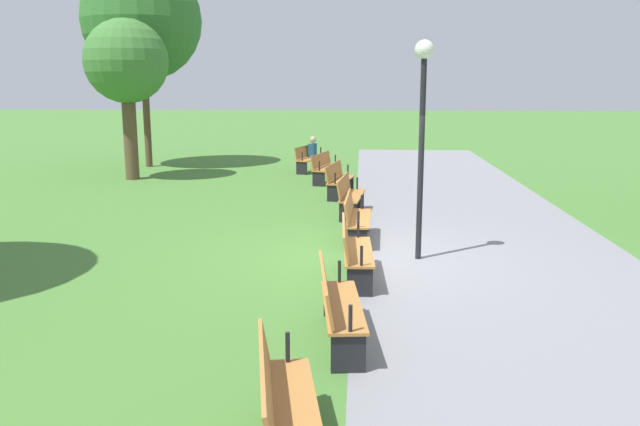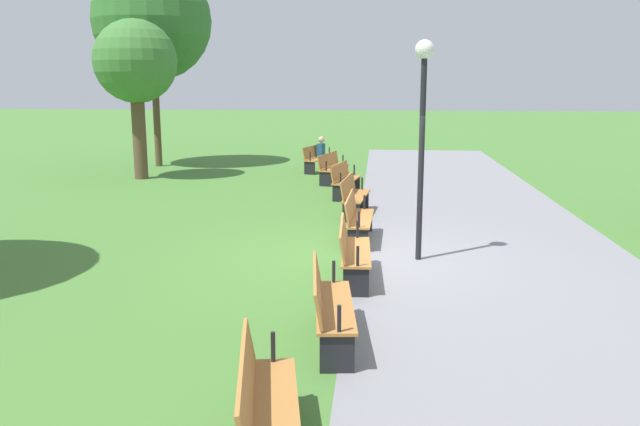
% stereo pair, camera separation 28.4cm
% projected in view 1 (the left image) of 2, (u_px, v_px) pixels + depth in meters
% --- Properties ---
extents(ground_plane, '(120.00, 120.00, 0.00)m').
position_uv_depth(ground_plane, '(360.00, 258.00, 11.46)').
color(ground_plane, '#477A33').
extents(path_paving, '(37.20, 5.00, 0.01)m').
position_uv_depth(path_paving, '(496.00, 260.00, 11.31)').
color(path_paving, gray).
rests_on(path_paving, ground).
extents(bench_0, '(1.89, 1.01, 0.89)m').
position_uv_depth(bench_0, '(309.00, 158.00, 22.41)').
color(bench_0, '#B27538').
rests_on(bench_0, ground).
extents(bench_1, '(1.90, 0.89, 0.89)m').
position_uv_depth(bench_1, '(325.00, 167.00, 19.99)').
color(bench_1, '#B27538').
rests_on(bench_1, ground).
extents(bench_2, '(1.89, 0.78, 0.89)m').
position_uv_depth(bench_2, '(339.00, 179.00, 17.54)').
color(bench_2, '#B27538').
rests_on(bench_2, ground).
extents(bench_3, '(1.88, 0.66, 0.89)m').
position_uv_depth(bench_3, '(349.00, 195.00, 15.08)').
color(bench_3, '#B27538').
rests_on(bench_3, ground).
extents(bench_4, '(1.85, 0.53, 0.89)m').
position_uv_depth(bench_4, '(356.00, 217.00, 12.60)').
color(bench_4, '#B27538').
rests_on(bench_4, ground).
extents(bench_5, '(1.85, 0.53, 0.89)m').
position_uv_depth(bench_5, '(354.00, 250.00, 10.13)').
color(bench_5, '#B27538').
rests_on(bench_5, ground).
extents(bench_6, '(1.88, 0.66, 0.89)m').
position_uv_depth(bench_6, '(337.00, 303.00, 7.68)').
color(bench_6, '#B27538').
rests_on(bench_6, ground).
extents(bench_7, '(1.89, 0.78, 0.89)m').
position_uv_depth(bench_7, '(283.00, 406.00, 5.26)').
color(bench_7, '#B27538').
rests_on(bench_7, ground).
extents(person_seated, '(0.45, 0.58, 1.20)m').
position_uv_depth(person_seated, '(315.00, 153.00, 22.49)').
color(person_seated, navy).
rests_on(person_seated, ground).
extents(tree_0, '(2.59, 2.59, 4.98)m').
position_uv_depth(tree_0, '(126.00, 63.00, 19.95)').
color(tree_0, brown).
rests_on(tree_0, ground).
extents(tree_1, '(4.19, 4.19, 7.28)m').
position_uv_depth(tree_1, '(142.00, 20.00, 22.72)').
color(tree_1, brown).
rests_on(tree_1, ground).
extents(lamp_post, '(0.32, 0.32, 3.75)m').
position_uv_depth(lamp_post, '(423.00, 108.00, 10.87)').
color(lamp_post, black).
rests_on(lamp_post, ground).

